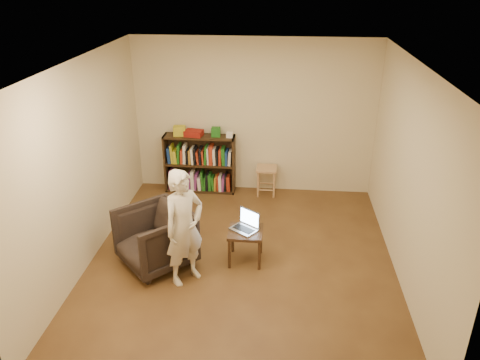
# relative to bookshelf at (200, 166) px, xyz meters

# --- Properties ---
(floor) EXTENTS (4.50, 4.50, 0.00)m
(floor) POSITION_rel_bookshelf_xyz_m (0.91, -2.09, -0.44)
(floor) COLOR #4B2E18
(floor) RESTS_ON ground
(ceiling) EXTENTS (4.50, 4.50, 0.00)m
(ceiling) POSITION_rel_bookshelf_xyz_m (0.91, -2.09, 2.16)
(ceiling) COLOR white
(ceiling) RESTS_ON wall_back
(wall_back) EXTENTS (4.00, 0.00, 4.00)m
(wall_back) POSITION_rel_bookshelf_xyz_m (0.91, 0.16, 0.86)
(wall_back) COLOR beige
(wall_back) RESTS_ON floor
(wall_left) EXTENTS (0.00, 4.50, 4.50)m
(wall_left) POSITION_rel_bookshelf_xyz_m (-1.09, -2.09, 0.86)
(wall_left) COLOR beige
(wall_left) RESTS_ON floor
(wall_right) EXTENTS (0.00, 4.50, 4.50)m
(wall_right) POSITION_rel_bookshelf_xyz_m (2.91, -2.09, 0.86)
(wall_right) COLOR beige
(wall_right) RESTS_ON floor
(bookshelf) EXTENTS (1.20, 0.30, 1.00)m
(bookshelf) POSITION_rel_bookshelf_xyz_m (0.00, 0.00, 0.00)
(bookshelf) COLOR black
(bookshelf) RESTS_ON floor
(box_yellow) EXTENTS (0.21, 0.17, 0.16)m
(box_yellow) POSITION_rel_bookshelf_xyz_m (-0.32, -0.02, 0.64)
(box_yellow) COLOR gold
(box_yellow) RESTS_ON bookshelf
(red_cloth) EXTENTS (0.32, 0.26, 0.10)m
(red_cloth) POSITION_rel_bookshelf_xyz_m (-0.08, -0.02, 0.61)
(red_cloth) COLOR maroon
(red_cloth) RESTS_ON bookshelf
(box_green) EXTENTS (0.15, 0.15, 0.14)m
(box_green) POSITION_rel_bookshelf_xyz_m (0.29, 0.01, 0.63)
(box_green) COLOR #1F671B
(box_green) RESTS_ON bookshelf
(box_white) EXTENTS (0.10, 0.10, 0.08)m
(box_white) POSITION_rel_bookshelf_xyz_m (0.52, -0.03, 0.60)
(box_white) COLOR white
(box_white) RESTS_ON bookshelf
(stool) EXTENTS (0.34, 0.34, 0.49)m
(stool) POSITION_rel_bookshelf_xyz_m (1.15, -0.06, -0.04)
(stool) COLOR tan
(stool) RESTS_ON floor
(armchair) EXTENTS (1.19, 1.19, 0.78)m
(armchair) POSITION_rel_bookshelf_xyz_m (-0.20, -2.26, -0.05)
(armchair) COLOR #2D241E
(armchair) RESTS_ON floor
(side_table) EXTENTS (0.44, 0.44, 0.45)m
(side_table) POSITION_rel_bookshelf_xyz_m (0.96, -2.09, -0.06)
(side_table) COLOR black
(side_table) RESTS_ON floor
(laptop) EXTENTS (0.42, 0.40, 0.25)m
(laptop) POSITION_rel_bookshelf_xyz_m (0.96, -2.03, 0.07)
(laptop) COLOR #A6A6AA
(laptop) RESTS_ON side_table
(person) EXTENTS (0.63, 0.64, 1.48)m
(person) POSITION_rel_bookshelf_xyz_m (0.26, -2.56, 0.30)
(person) COLOR beige
(person) RESTS_ON floor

